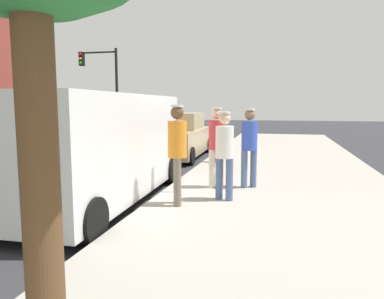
# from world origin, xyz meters

# --- Properties ---
(ground_plane) EXTENTS (80.00, 80.00, 0.00)m
(ground_plane) POSITION_xyz_m (0.00, 0.00, 0.00)
(ground_plane) COLOR #2D2D33
(sidewalk_slab) EXTENTS (5.00, 32.00, 0.15)m
(sidewalk_slab) POSITION_xyz_m (3.50, 0.00, 0.07)
(sidewalk_slab) COLOR #9E998E
(sidewalk_slab) RESTS_ON ground
(parking_meter_near) EXTENTS (0.14, 0.18, 1.52)m
(parking_meter_near) POSITION_xyz_m (1.35, -0.19, 1.18)
(parking_meter_near) COLOR gray
(parking_meter_near) RESTS_ON sidewalk_slab
(pedestrian_in_white) EXTENTS (0.35, 0.34, 1.68)m
(pedestrian_in_white) POSITION_xyz_m (2.37, -0.58, 1.11)
(pedestrian_in_white) COLOR #4C608C
(pedestrian_in_white) RESTS_ON sidewalk_slab
(pedestrian_in_red) EXTENTS (0.34, 0.34, 1.74)m
(pedestrian_in_red) POSITION_xyz_m (2.04, 0.46, 1.15)
(pedestrian_in_red) COLOR beige
(pedestrian_in_red) RESTS_ON sidewalk_slab
(pedestrian_in_orange) EXTENTS (0.34, 0.35, 1.80)m
(pedestrian_in_orange) POSITION_xyz_m (1.60, -1.12, 1.19)
(pedestrian_in_orange) COLOR #726656
(pedestrian_in_orange) RESTS_ON sidewalk_slab
(pedestrian_in_blue) EXTENTS (0.34, 0.34, 1.72)m
(pedestrian_in_blue) POSITION_xyz_m (2.74, 0.59, 1.14)
(pedestrian_in_blue) COLOR #4C608C
(pedestrian_in_blue) RESTS_ON sidewalk_slab
(parked_van) EXTENTS (2.23, 5.25, 2.15)m
(parked_van) POSITION_xyz_m (-0.15, -0.87, 1.15)
(parked_van) COLOR white
(parked_van) RESTS_ON ground
(parked_sedan_ahead) EXTENTS (2.02, 4.44, 1.65)m
(parked_sedan_ahead) POSITION_xyz_m (-0.32, 5.76, 0.75)
(parked_sedan_ahead) COLOR tan
(parked_sedan_ahead) RESTS_ON ground
(traffic_light_corner) EXTENTS (2.48, 0.42, 5.20)m
(traffic_light_corner) POSITION_xyz_m (-6.79, 12.69, 3.52)
(traffic_light_corner) COLOR black
(traffic_light_corner) RESTS_ON ground
(fire_hydrant) EXTENTS (0.24, 0.24, 0.86)m
(fire_hydrant) POSITION_xyz_m (1.45, 3.98, 0.57)
(fire_hydrant) COLOR red
(fire_hydrant) RESTS_ON sidewalk_slab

